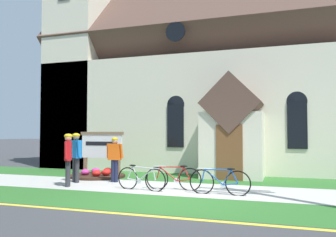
{
  "coord_description": "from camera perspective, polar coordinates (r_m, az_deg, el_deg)",
  "views": [
    {
      "loc": [
        2.82,
        -9.15,
        1.8
      ],
      "look_at": [
        -1.47,
        3.71,
        2.35
      ],
      "focal_mm": 37.48,
      "sensor_mm": 36.0,
      "label": 1
    }
  ],
  "objects": [
    {
      "name": "curb_paint_stripe",
      "position": [
        8.67,
        -14.61,
        -14.2
      ],
      "size": [
        28.0,
        0.16,
        0.01
      ],
      "primitive_type": "cube",
      "color": "yellow",
      "rests_on": "ground"
    },
    {
      "name": "ground",
      "position": [
        13.57,
        6.39,
        -9.91
      ],
      "size": [
        140.0,
        140.0,
        0.0
      ],
      "primitive_type": "plane",
      "color": "#3D3D3F"
    },
    {
      "name": "church_building",
      "position": [
        19.58,
        3.34,
        6.07
      ],
      "size": [
        15.02,
        9.93,
        12.93
      ],
      "color": "beige",
      "rests_on": "ground"
    },
    {
      "name": "sidewalk_slab",
      "position": [
        11.91,
        -4.64,
        -10.97
      ],
      "size": [
        32.0,
        2.66,
        0.01
      ],
      "primitive_type": "cube",
      "color": "#B7B5AD",
      "rests_on": "ground"
    },
    {
      "name": "grass_verge",
      "position": [
        9.74,
        -10.44,
        -12.9
      ],
      "size": [
        32.0,
        2.23,
        0.01
      ],
      "primitive_type": "cube",
      "color": "#2D6628",
      "rests_on": "ground"
    },
    {
      "name": "flower_bed",
      "position": [
        14.59,
        -11.37,
        -8.99
      ],
      "size": [
        2.23,
        2.23,
        0.34
      ],
      "color": "#382319",
      "rests_on": "ground"
    },
    {
      "name": "cyclist_in_orange_jersey",
      "position": [
        13.12,
        -14.74,
        -5.46
      ],
      "size": [
        0.56,
        0.52,
        1.78
      ],
      "color": "#2D2D33",
      "rests_on": "ground"
    },
    {
      "name": "church_lawn",
      "position": [
        14.41,
        -0.37,
        -9.47
      ],
      "size": [
        24.0,
        2.74,
        0.01
      ],
      "primitive_type": "cube",
      "color": "#2D6628",
      "rests_on": "ground"
    },
    {
      "name": "cyclist_in_green_jersey",
      "position": [
        12.22,
        -15.93,
        -5.75
      ],
      "size": [
        0.41,
        0.69,
        1.76
      ],
      "color": "#2D2D33",
      "rests_on": "ground"
    },
    {
      "name": "cyclist_in_blue_jersey",
      "position": [
        12.94,
        -8.67,
        -6.03
      ],
      "size": [
        0.65,
        0.28,
        1.64
      ],
      "color": "#191E38",
      "rests_on": "ground"
    },
    {
      "name": "bicycle_blue",
      "position": [
        10.39,
        8.43,
        -10.14
      ],
      "size": [
        1.79,
        0.08,
        0.81
      ],
      "color": "black",
      "rests_on": "ground"
    },
    {
      "name": "bicycle_silver",
      "position": [
        11.14,
        0.92,
        -9.66
      ],
      "size": [
        1.79,
        0.14,
        0.8
      ],
      "color": "black",
      "rests_on": "ground"
    },
    {
      "name": "bicycle_red",
      "position": [
        11.11,
        -4.41,
        -9.69
      ],
      "size": [
        1.7,
        0.27,
        0.81
      ],
      "color": "black",
      "rests_on": "ground"
    },
    {
      "name": "distant_hill",
      "position": [
        93.91,
        24.8,
        -3.19
      ],
      "size": [
        88.09,
        38.72,
        26.58
      ],
      "primitive_type": "ellipsoid",
      "color": "#847A5B",
      "rests_on": "ground"
    },
    {
      "name": "church_sign",
      "position": [
        14.8,
        -10.72,
        -4.53
      ],
      "size": [
        1.95,
        0.12,
        1.83
      ],
      "color": "#7F6047",
      "rests_on": "ground"
    }
  ]
}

